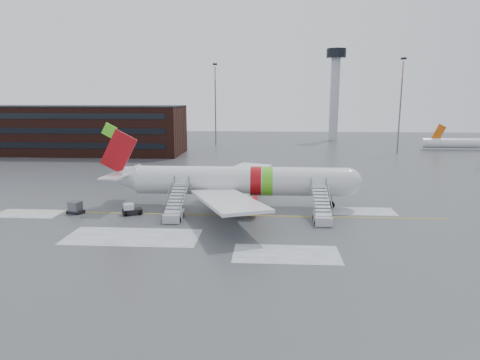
# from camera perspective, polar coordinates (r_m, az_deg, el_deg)

# --- Properties ---
(ground) EXTENTS (260.00, 260.00, 0.00)m
(ground) POSITION_cam_1_polar(r_m,az_deg,el_deg) (54.86, -4.91, -4.35)
(ground) COLOR #494C4F
(ground) RESTS_ON ground
(airliner) EXTENTS (35.03, 32.97, 11.18)m
(airliner) POSITION_cam_1_polar(r_m,az_deg,el_deg) (57.09, -0.82, -0.18)
(airliner) COLOR silver
(airliner) RESTS_ON ground
(airstair_fwd) EXTENTS (2.05, 7.70, 3.48)m
(airstair_fwd) POSITION_cam_1_polar(r_m,az_deg,el_deg) (51.49, 10.87, -4.32)
(airstair_fwd) COLOR #B1B4B9
(airstair_fwd) RESTS_ON ground
(airstair_aft) EXTENTS (2.05, 7.70, 3.48)m
(airstair_aft) POSITION_cam_1_polar(r_m,az_deg,el_deg) (52.30, -8.66, -4.00)
(airstair_aft) COLOR #A6AAAE
(airstair_aft) RESTS_ON ground
(pushback_tug) EXTENTS (2.71, 2.44, 1.37)m
(pushback_tug) POSITION_cam_1_polar(r_m,az_deg,el_deg) (55.44, -14.34, -3.85)
(pushback_tug) COLOR black
(pushback_tug) RESTS_ON ground
(uld_container) EXTENTS (2.19, 1.86, 1.53)m
(uld_container) POSITION_cam_1_polar(r_m,az_deg,el_deg) (58.11, -21.10, -3.47)
(uld_container) COLOR black
(uld_container) RESTS_ON ground
(terminal_building) EXTENTS (62.00, 16.11, 12.30)m
(terminal_building) POSITION_cam_1_polar(r_m,az_deg,el_deg) (120.00, -22.63, 6.23)
(terminal_building) COLOR #3F1E16
(terminal_building) RESTS_ON ground
(control_tower) EXTENTS (6.40, 6.40, 30.00)m
(control_tower) POSITION_cam_1_polar(r_m,az_deg,el_deg) (148.92, 12.55, 12.42)
(control_tower) COLOR #B2B5BA
(control_tower) RESTS_ON ground
(light_mast_far_ne) EXTENTS (1.20, 1.20, 24.25)m
(light_mast_far_ne) POSITION_cam_1_polar(r_m,az_deg,el_deg) (119.16, 20.65, 10.03)
(light_mast_far_ne) COLOR #595B60
(light_mast_far_ne) RESTS_ON ground
(light_mast_far_n) EXTENTS (1.20, 1.20, 24.25)m
(light_mast_far_n) POSITION_cam_1_polar(r_m,az_deg,el_deg) (131.26, -3.31, 10.74)
(light_mast_far_n) COLOR #595B60
(light_mast_far_n) RESTS_ON ground
(distant_aircraft) EXTENTS (35.00, 18.00, 8.00)m
(distant_aircraft) POSITION_cam_1_polar(r_m,az_deg,el_deg) (129.14, 28.72, 3.23)
(distant_aircraft) COLOR #D8590C
(distant_aircraft) RESTS_ON ground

